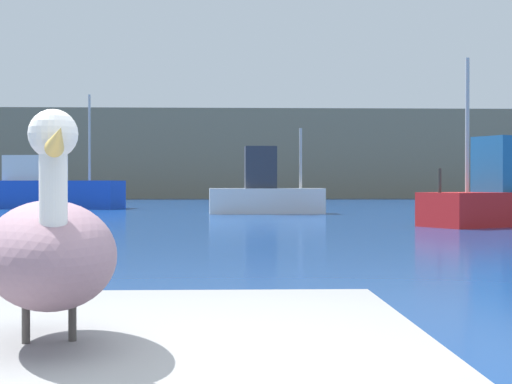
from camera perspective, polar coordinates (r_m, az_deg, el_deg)
name	(u,v)px	position (r m, az deg, el deg)	size (l,w,h in m)	color
hillside_backdrop	(226,156)	(75.00, -2.09, 2.52)	(140.00, 14.24, 7.57)	#7F755B
pelican	(50,251)	(3.01, -14.22, -4.00)	(0.69, 1.33, 0.82)	gray
fishing_boat_white	(265,193)	(34.49, 0.65, -0.04)	(4.88, 1.63, 3.63)	white
fishing_boat_blue	(45,189)	(43.09, -14.55, 0.19)	(7.90, 3.84, 5.80)	blue
fishing_boat_red	(509,198)	(26.06, 17.28, -0.38)	(6.15, 4.40, 4.98)	red
mooring_buoy	(13,239)	(15.07, -16.65, -3.16)	(0.60, 0.60, 0.60)	yellow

